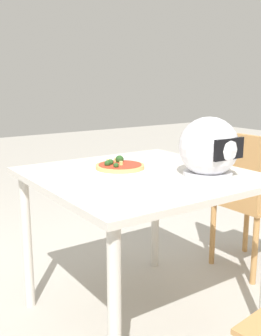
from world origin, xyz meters
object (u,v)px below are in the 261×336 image
at_px(motorcycle_helmet, 209,148).
at_px(dining_table, 141,192).
at_px(chair_side, 244,195).
at_px(pizza, 119,166).

bearing_deg(motorcycle_helmet, dining_table, -44.68).
xyz_separation_m(motorcycle_helmet, chair_side, (-0.63, -0.30, -0.40)).
bearing_deg(pizza, chair_side, 177.97).
relative_size(pizza, chair_side, 0.27).
bearing_deg(dining_table, pizza, -62.55).
xyz_separation_m(pizza, chair_side, (-0.90, 0.03, -0.29)).
height_order(dining_table, chair_side, chair_side).
bearing_deg(dining_table, chair_side, -174.97).
relative_size(dining_table, motorcycle_helmet, 3.58).
relative_size(dining_table, pizza, 4.10).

